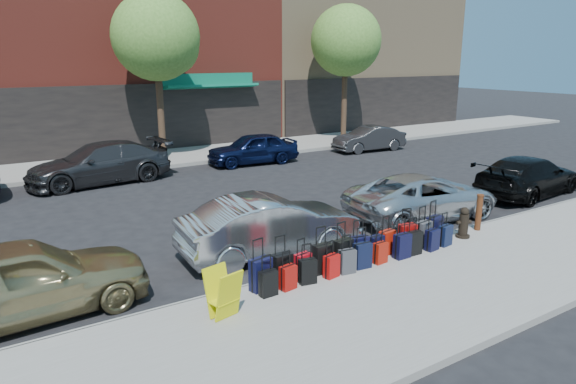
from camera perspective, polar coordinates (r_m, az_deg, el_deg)
ground at (r=15.64m, az=-3.76°, el=-2.64°), size 120.00×120.00×0.00m
sidewalk_near at (r=10.77m, az=13.55°, el=-10.97°), size 60.00×4.00×0.15m
sidewalk_far at (r=24.61m, az=-15.13°, el=3.51°), size 60.00×4.00×0.15m
curb_near at (r=12.11m, az=6.64°, el=-7.65°), size 60.00×0.08×0.15m
curb_far at (r=22.73m, az=-13.56°, el=2.70°), size 60.00×0.08×0.15m
tree_center at (r=23.91m, az=-14.11°, el=16.14°), size 3.80×3.80×7.27m
tree_right at (r=29.08m, az=6.67°, el=16.15°), size 3.80×3.80×7.27m
suitcase_front_0 at (r=10.37m, az=-3.05°, el=-9.10°), size 0.48×0.32×1.07m
suitcase_front_1 at (r=10.65m, az=-0.67°, el=-8.48°), size 0.43×0.25×1.02m
suitcase_front_2 at (r=10.90m, az=1.64°, el=-8.20°), size 0.39×0.26×0.87m
suitcase_front_3 at (r=11.16m, az=3.84°, el=-7.38°), size 0.43×0.24×1.03m
suitcase_front_4 at (r=11.45m, az=6.12°, el=-6.82°), size 0.47×0.30×1.05m
suitcase_front_5 at (r=11.77m, az=7.90°, el=-6.35°), size 0.45×0.30×1.00m
suitcase_front_6 at (r=12.07m, az=9.74°, el=-6.05°), size 0.38×0.23×0.89m
suitcase_front_7 at (r=12.38m, az=10.94°, el=-5.50°), size 0.41×0.26×0.93m
suitcase_front_8 at (r=12.74m, az=13.07°, el=-4.89°), size 0.46×0.31×1.03m
suitcase_front_9 at (r=13.08m, az=14.80°, el=-4.51°), size 0.45×0.29×1.01m
suitcase_front_10 at (r=13.42m, az=15.93°, el=-4.00°), size 0.48×0.33×1.07m
suitcase_back_0 at (r=10.16m, az=-2.21°, el=-10.08°), size 0.36×0.21×0.83m
suitcase_back_1 at (r=10.41m, az=0.01°, el=-9.47°), size 0.36×0.25×0.80m
suitcase_back_2 at (r=10.67m, az=2.18°, el=-8.79°), size 0.39×0.27×0.85m
suitcase_back_3 at (r=10.98m, az=4.86°, el=-8.19°), size 0.37×0.25×0.80m
suitcase_back_4 at (r=11.21m, az=6.59°, el=-7.66°), size 0.38×0.25×0.85m
suitcase_back_5 at (r=11.51m, az=8.25°, el=-6.98°), size 0.41×0.26×0.93m
suitcase_back_6 at (r=11.85m, az=10.21°, el=-6.65°), size 0.35×0.22×0.79m
suitcase_back_7 at (r=12.22m, az=12.57°, el=-5.87°), size 0.39×0.23×0.93m
suitcase_back_8 at (r=12.50m, az=13.80°, el=-5.51°), size 0.38×0.23×0.90m
suitcase_back_9 at (r=12.88m, az=15.73°, el=-5.13°), size 0.37×0.25×0.84m
suitcase_back_10 at (r=13.28m, az=17.08°, el=-4.63°), size 0.37×0.25×0.84m
fire_hydrant at (r=13.99m, az=18.93°, el=-3.33°), size 0.41×0.36×0.80m
bollard at (r=14.67m, az=20.45°, el=-2.07°), size 0.18×0.18×0.99m
display_rack at (r=9.38m, az=-7.20°, el=-11.14°), size 0.61×0.65×0.90m
car_near_0 at (r=10.61m, az=-27.50°, el=-8.66°), size 4.55×2.03×1.52m
car_near_1 at (r=12.40m, az=-1.95°, el=-3.78°), size 4.52×1.82×1.46m
car_near_2 at (r=15.74m, az=14.74°, el=-0.47°), size 4.95×2.59×1.33m
car_near_3 at (r=19.61m, az=25.15°, el=1.63°), size 4.88×2.37×1.37m
car_far_1 at (r=20.73m, az=-20.24°, el=3.01°), size 5.47×2.62×1.54m
car_far_2 at (r=23.12m, az=-3.94°, el=4.85°), size 4.22×2.02×1.39m
car_far_3 at (r=26.65m, az=9.00°, el=5.88°), size 3.90×1.63×1.25m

